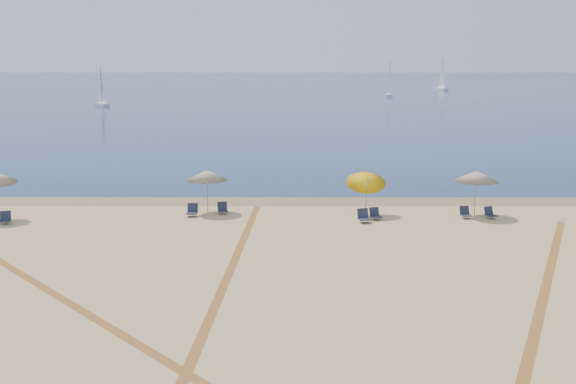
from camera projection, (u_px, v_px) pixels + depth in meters
name	position (u px, v px, depth m)	size (l,w,h in m)	color
ocean	(290.00, 83.00, 236.55)	(500.00, 500.00, 0.00)	#0C2151
wet_sand	(288.00, 201.00, 39.31)	(500.00, 500.00, 0.00)	olive
umbrella_2	(207.00, 175.00, 35.97)	(2.21, 2.21, 2.36)	gray
umbrella_3	(366.00, 178.00, 35.38)	(2.09, 2.14, 2.64)	gray
umbrella_4	(476.00, 176.00, 35.21)	(2.30, 2.30, 2.44)	gray
chair_2	(5.00, 218.00, 33.77)	(0.66, 0.72, 0.62)	#1C1F2E
chair_3	(192.00, 211.00, 35.40)	(0.57, 0.66, 0.66)	#1C1F2E
chair_4	(223.00, 209.00, 35.96)	(0.63, 0.69, 0.62)	#1C1F2E
chair_5	(364.00, 216.00, 34.06)	(0.70, 0.77, 0.68)	#1C1F2E
chair_6	(375.00, 214.00, 34.64)	(0.67, 0.72, 0.62)	#1C1F2E
chair_7	(465.00, 213.00, 34.97)	(0.58, 0.66, 0.60)	#1C1F2E
chair_8	(490.00, 213.00, 34.93)	(0.66, 0.71, 0.59)	#1C1F2E
sailboat_0	(390.00, 86.00, 150.27)	(2.00, 5.28, 7.67)	white
sailboat_1	(102.00, 94.00, 119.48)	(3.64, 4.59, 7.03)	white
sailboat_2	(442.00, 81.00, 181.22)	(2.48, 5.76, 8.33)	white
tire_tracks	(242.00, 285.00, 24.54)	(58.02, 43.79, 0.00)	tan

